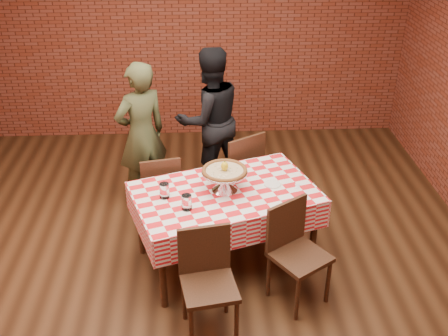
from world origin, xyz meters
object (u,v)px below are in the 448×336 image
(pizza_stand, at_px, (225,181))
(chair_far_right, at_px, (235,170))
(chair_near_left, at_px, (209,288))
(chair_far_left, at_px, (160,190))
(diner_black, at_px, (210,119))
(chair_near_right, at_px, (300,257))
(diner_olive, at_px, (142,135))
(water_glass_right, at_px, (164,191))
(water_glass_left, at_px, (187,202))
(condiment_caddy, at_px, (217,167))
(pizza, at_px, (225,171))
(table, at_px, (225,227))

(pizza_stand, height_order, chair_far_right, pizza_stand)
(chair_near_left, relative_size, chair_far_right, 0.96)
(chair_far_left, bearing_deg, chair_near_left, 95.95)
(chair_far_right, bearing_deg, pizza_stand, 48.50)
(chair_far_left, relative_size, chair_far_right, 0.93)
(diner_black, bearing_deg, chair_near_right, 86.37)
(chair_near_right, height_order, diner_black, diner_black)
(chair_far_left, height_order, diner_olive, diner_olive)
(water_glass_right, relative_size, diner_olive, 0.08)
(water_glass_left, distance_m, diner_black, 1.72)
(condiment_caddy, bearing_deg, chair_near_right, -93.66)
(water_glass_right, distance_m, chair_far_left, 0.77)
(pizza, relative_size, chair_far_right, 0.43)
(pizza_stand, bearing_deg, water_glass_right, -168.95)
(pizza_stand, relative_size, chair_near_left, 0.46)
(pizza, xyz_separation_m, diner_black, (-0.09, 1.40, -0.13))
(condiment_caddy, bearing_deg, chair_near_left, -134.79)
(chair_near_left, xyz_separation_m, chair_far_right, (0.32, 1.80, 0.02))
(water_glass_left, distance_m, chair_near_right, 1.04)
(pizza_stand, bearing_deg, chair_near_right, -44.85)
(table, bearing_deg, chair_near_right, -43.53)
(condiment_caddy, bearing_deg, chair_far_left, 115.83)
(pizza_stand, xyz_separation_m, diner_black, (-0.09, 1.40, -0.03))
(water_glass_left, xyz_separation_m, chair_near_left, (0.16, -0.62, -0.38))
(table, distance_m, chair_far_right, 0.92)
(pizza_stand, xyz_separation_m, chair_far_left, (-0.62, 0.55, -0.42))
(water_glass_left, xyz_separation_m, condiment_caddy, (0.27, 0.60, -0.01))
(condiment_caddy, bearing_deg, water_glass_left, -154.20)
(condiment_caddy, relative_size, chair_near_left, 0.14)
(chair_near_right, bearing_deg, chair_far_right, 73.03)
(table, height_order, chair_near_left, chair_near_left)
(water_glass_left, xyz_separation_m, chair_near_right, (0.92, -0.29, -0.38))
(pizza, bearing_deg, diner_olive, 126.86)
(pizza, height_order, water_glass_left, pizza)
(water_glass_left, distance_m, water_glass_right, 0.27)
(diner_olive, bearing_deg, water_glass_left, 76.35)
(pizza, xyz_separation_m, chair_near_left, (-0.17, -0.92, -0.50))
(diner_olive, xyz_separation_m, diner_black, (0.73, 0.31, 0.02))
(chair_near_left, bearing_deg, diner_olive, 98.24)
(water_glass_right, relative_size, condiment_caddy, 1.08)
(water_glass_right, relative_size, chair_far_left, 0.16)
(water_glass_left, xyz_separation_m, water_glass_right, (-0.19, 0.19, 0.00))
(water_glass_left, bearing_deg, pizza, 41.88)
(water_glass_right, height_order, chair_far_left, water_glass_right)
(diner_olive, bearing_deg, chair_near_left, 74.95)
(table, xyz_separation_m, chair_near_left, (-0.17, -0.89, 0.07))
(chair_near_left, bearing_deg, water_glass_left, 95.05)
(pizza, distance_m, diner_olive, 1.37)
(water_glass_left, bearing_deg, water_glass_right, 134.74)
(chair_far_right, bearing_deg, table, 49.06)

